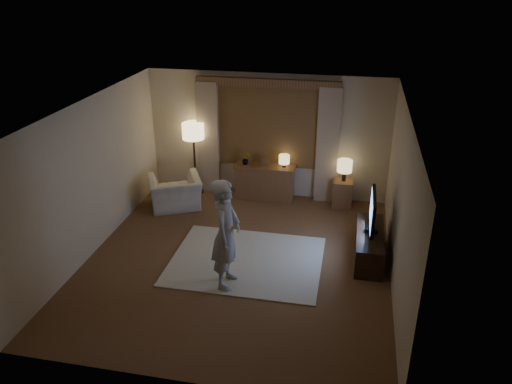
% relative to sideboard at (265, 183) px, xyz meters
% --- Properties ---
extents(room, '(5.04, 5.54, 2.64)m').
position_rel_sideboard_xyz_m(room, '(0.00, -2.00, 0.98)').
color(room, brown).
rests_on(room, ground).
extents(rug, '(2.50, 2.00, 0.02)m').
position_rel_sideboard_xyz_m(rug, '(0.15, -2.51, -0.34)').
color(rug, beige).
rests_on(rug, floor).
extents(sideboard, '(1.20, 0.40, 0.70)m').
position_rel_sideboard_xyz_m(sideboard, '(0.00, 0.00, 0.00)').
color(sideboard, brown).
rests_on(sideboard, floor).
extents(picture_frame, '(0.16, 0.02, 0.20)m').
position_rel_sideboard_xyz_m(picture_frame, '(0.00, 0.00, 0.45)').
color(picture_frame, brown).
rests_on(picture_frame, sideboard).
extents(plant, '(0.17, 0.13, 0.30)m').
position_rel_sideboard_xyz_m(plant, '(-0.40, 0.00, 0.50)').
color(plant, '#999999').
rests_on(plant, sideboard).
extents(table_lamp_sideboard, '(0.22, 0.22, 0.30)m').
position_rel_sideboard_xyz_m(table_lamp_sideboard, '(0.40, 0.00, 0.55)').
color(table_lamp_sideboard, black).
rests_on(table_lamp_sideboard, sideboard).
extents(floor_lamp, '(0.45, 0.45, 1.56)m').
position_rel_sideboard_xyz_m(floor_lamp, '(-1.52, 0.00, 0.96)').
color(floor_lamp, black).
rests_on(floor_lamp, floor).
extents(armchair, '(1.30, 1.24, 0.65)m').
position_rel_sideboard_xyz_m(armchair, '(-1.70, -0.79, -0.02)').
color(armchair, beige).
rests_on(armchair, floor).
extents(side_table, '(0.40, 0.40, 0.56)m').
position_rel_sideboard_xyz_m(side_table, '(1.63, -0.05, -0.07)').
color(side_table, brown).
rests_on(side_table, floor).
extents(table_lamp_side, '(0.30, 0.30, 0.44)m').
position_rel_sideboard_xyz_m(table_lamp_side, '(1.63, -0.05, 0.52)').
color(table_lamp_side, black).
rests_on(table_lamp_side, side_table).
extents(tv_stand, '(0.45, 1.40, 0.50)m').
position_rel_sideboard_xyz_m(tv_stand, '(2.15, -1.99, -0.10)').
color(tv_stand, black).
rests_on(tv_stand, floor).
extents(tv, '(0.23, 0.93, 0.67)m').
position_rel_sideboard_xyz_m(tv, '(2.15, -1.99, 0.52)').
color(tv, black).
rests_on(tv, tv_stand).
extents(person, '(0.44, 0.65, 1.75)m').
position_rel_sideboard_xyz_m(person, '(0.00, -3.21, 0.54)').
color(person, gray).
rests_on(person, rug).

